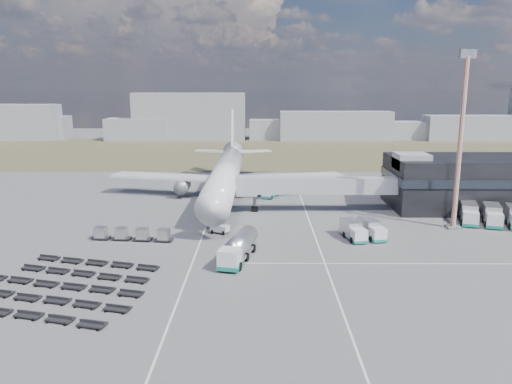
{
  "coord_description": "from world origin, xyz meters",
  "views": [
    {
      "loc": [
        7.16,
        -72.0,
        23.54
      ],
      "look_at": [
        6.46,
        19.58,
        4.0
      ],
      "focal_mm": 35.0,
      "sensor_mm": 36.0,
      "label": 1
    }
  ],
  "objects": [
    {
      "name": "lane_markings",
      "position": [
        9.77,
        3.0,
        0.01
      ],
      "size": [
        47.12,
        110.0,
        0.01
      ],
      "color": "silver",
      "rests_on": "ground"
    },
    {
      "name": "pushback_tug",
      "position": [
        0.66,
        6.1,
        0.67
      ],
      "size": [
        3.28,
        2.62,
        1.34
      ],
      "primitive_type": "cube",
      "rotation": [
        0.0,
        0.0,
        -0.4
      ],
      "color": "silver",
      "rests_on": "ground"
    },
    {
      "name": "terminal",
      "position": [
        47.77,
        23.96,
        5.25
      ],
      "size": [
        30.4,
        16.4,
        11.0
      ],
      "color": "black",
      "rests_on": "ground"
    },
    {
      "name": "ground",
      "position": [
        0.0,
        0.0,
        0.0
      ],
      "size": [
        420.0,
        420.0,
        0.0
      ],
      "primitive_type": "plane",
      "color": "#565659",
      "rests_on": "ground"
    },
    {
      "name": "skyline",
      "position": [
        -6.43,
        150.61,
        8.16
      ],
      "size": [
        311.29,
        18.26,
        23.86
      ],
      "color": "gray",
      "rests_on": "ground"
    },
    {
      "name": "fuel_tanker",
      "position": [
        4.23,
        -6.63,
        1.79
      ],
      "size": [
        5.26,
        11.4,
        3.57
      ],
      "rotation": [
        0.0,
        0.0,
        -0.23
      ],
      "color": "silver",
      "rests_on": "ground"
    },
    {
      "name": "service_trucks_near",
      "position": [
        23.33,
        3.43,
        1.41
      ],
      "size": [
        6.65,
        7.46,
        2.59
      ],
      "rotation": [
        0.0,
        0.0,
        0.22
      ],
      "color": "silver",
      "rests_on": "ground"
    },
    {
      "name": "uld_row",
      "position": [
        -12.64,
        2.06,
        1.06
      ],
      "size": [
        12.9,
        2.93,
        1.77
      ],
      "rotation": [
        0.0,
        0.0,
        -0.1
      ],
      "color": "black",
      "rests_on": "ground"
    },
    {
      "name": "baggage_dollies",
      "position": [
        -16.77,
        -16.65,
        0.34
      ],
      "size": [
        24.19,
        21.69,
        0.67
      ],
      "rotation": [
        0.0,
        0.0,
        -0.25
      ],
      "color": "black",
      "rests_on": "ground"
    },
    {
      "name": "jet_bridge",
      "position": [
        15.9,
        20.42,
        5.05
      ],
      "size": [
        30.3,
        3.8,
        7.05
      ],
      "color": "#939399",
      "rests_on": "ground"
    },
    {
      "name": "grass_strip",
      "position": [
        0.0,
        110.0,
        0.01
      ],
      "size": [
        420.0,
        90.0,
        0.01
      ],
      "primitive_type": "cube",
      "color": "#4A482C",
      "rests_on": "ground"
    },
    {
      "name": "service_trucks_far",
      "position": [
        49.15,
        11.04,
        1.67
      ],
      "size": [
        15.47,
        11.41,
        3.07
      ],
      "rotation": [
        0.0,
        0.0,
        -0.3
      ],
      "color": "silver",
      "rests_on": "ground"
    },
    {
      "name": "catering_truck",
      "position": [
        9.46,
        33.1,
        1.31
      ],
      "size": [
        4.05,
        6.02,
        2.56
      ],
      "rotation": [
        0.0,
        0.0,
        -0.35
      ],
      "color": "silver",
      "rests_on": "ground"
    },
    {
      "name": "floodlight_mast",
      "position": [
        39.9,
        9.45,
        14.61
      ],
      "size": [
        2.77,
        2.25,
        29.15
      ],
      "rotation": [
        0.0,
        0.0,
        0.14
      ],
      "color": "#A93B1B",
      "rests_on": "ground"
    },
    {
      "name": "airliner",
      "position": [
        0.0,
        32.38,
        5.29
      ],
      "size": [
        51.59,
        64.53,
        17.62
      ],
      "color": "silver",
      "rests_on": "ground"
    }
  ]
}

